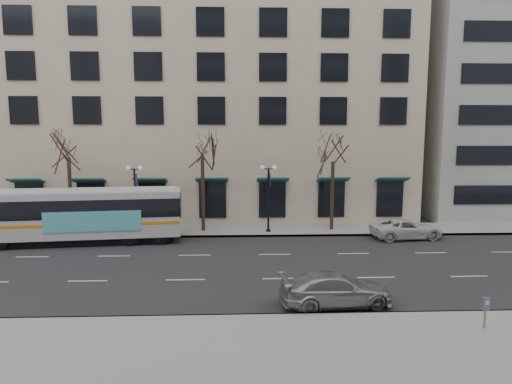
{
  "coord_description": "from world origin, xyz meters",
  "views": [
    {
      "loc": [
        2.87,
        -23.78,
        7.4
      ],
      "look_at": [
        3.83,
        2.09,
        4.0
      ],
      "focal_mm": 30.0,
      "sensor_mm": 36.0,
      "label": 1
    }
  ],
  "objects_px": {
    "white_pickup": "(406,229)",
    "silver_car": "(336,289)",
    "tree_far_mid": "(202,143)",
    "tree_far_right": "(333,149)",
    "lamp_post_left": "(135,196)",
    "tree_far_left": "(68,145)",
    "pay_station": "(486,306)",
    "lamp_post_right": "(269,195)",
    "city_bus": "(82,214)"
  },
  "relations": [
    {
      "from": "lamp_post_left",
      "to": "pay_station",
      "type": "relative_size",
      "value": 4.3
    },
    {
      "from": "lamp_post_right",
      "to": "tree_far_right",
      "type": "bearing_deg",
      "value": 6.85
    },
    {
      "from": "tree_far_right",
      "to": "pay_station",
      "type": "relative_size",
      "value": 6.65
    },
    {
      "from": "tree_far_right",
      "to": "pay_station",
      "type": "bearing_deg",
      "value": -83.12
    },
    {
      "from": "tree_far_right",
      "to": "lamp_post_right",
      "type": "xyz_separation_m",
      "value": [
        -4.99,
        -0.6,
        -3.48
      ]
    },
    {
      "from": "tree_far_left",
      "to": "lamp_post_left",
      "type": "distance_m",
      "value": 6.29
    },
    {
      "from": "tree_far_mid",
      "to": "silver_car",
      "type": "distance_m",
      "value": 17.43
    },
    {
      "from": "tree_far_left",
      "to": "silver_car",
      "type": "distance_m",
      "value": 23.28
    },
    {
      "from": "city_bus",
      "to": "pay_station",
      "type": "distance_m",
      "value": 24.92
    },
    {
      "from": "silver_car",
      "to": "white_pickup",
      "type": "bearing_deg",
      "value": -39.33
    },
    {
      "from": "city_bus",
      "to": "silver_car",
      "type": "xyz_separation_m",
      "value": [
        15.17,
        -11.7,
        -1.32
      ]
    },
    {
      "from": "lamp_post_left",
      "to": "white_pickup",
      "type": "relative_size",
      "value": 1.02
    },
    {
      "from": "tree_far_mid",
      "to": "lamp_post_right",
      "type": "height_order",
      "value": "tree_far_mid"
    },
    {
      "from": "white_pickup",
      "to": "lamp_post_left",
      "type": "bearing_deg",
      "value": 77.6
    },
    {
      "from": "tree_far_left",
      "to": "lamp_post_right",
      "type": "xyz_separation_m",
      "value": [
        15.01,
        -0.6,
        -3.75
      ]
    },
    {
      "from": "tree_far_mid",
      "to": "white_pickup",
      "type": "xyz_separation_m",
      "value": [
        14.92,
        -2.6,
        -6.19
      ]
    },
    {
      "from": "lamp_post_right",
      "to": "pay_station",
      "type": "bearing_deg",
      "value": -67.19
    },
    {
      "from": "city_bus",
      "to": "pay_station",
      "type": "bearing_deg",
      "value": -41.92
    },
    {
      "from": "lamp_post_right",
      "to": "white_pickup",
      "type": "xyz_separation_m",
      "value": [
        9.92,
        -2.0,
        -2.23
      ]
    },
    {
      "from": "tree_far_left",
      "to": "silver_car",
      "type": "bearing_deg",
      "value": -40.77
    },
    {
      "from": "lamp_post_right",
      "to": "city_bus",
      "type": "relative_size",
      "value": 0.37
    },
    {
      "from": "lamp_post_left",
      "to": "lamp_post_right",
      "type": "xyz_separation_m",
      "value": [
        10.0,
        0.0,
        0.0
      ]
    },
    {
      "from": "silver_car",
      "to": "pay_station",
      "type": "height_order",
      "value": "silver_car"
    },
    {
      "from": "tree_far_left",
      "to": "white_pickup",
      "type": "bearing_deg",
      "value": -5.96
    },
    {
      "from": "tree_far_mid",
      "to": "pay_station",
      "type": "bearing_deg",
      "value": -55.3
    },
    {
      "from": "pay_station",
      "to": "lamp_post_right",
      "type": "bearing_deg",
      "value": 109.32
    },
    {
      "from": "white_pickup",
      "to": "silver_car",
      "type": "bearing_deg",
      "value": 140.23
    },
    {
      "from": "city_bus",
      "to": "silver_car",
      "type": "height_order",
      "value": "city_bus"
    },
    {
      "from": "lamp_post_left",
      "to": "white_pickup",
      "type": "distance_m",
      "value": 20.14
    },
    {
      "from": "lamp_post_right",
      "to": "silver_car",
      "type": "height_order",
      "value": "lamp_post_right"
    },
    {
      "from": "tree_far_right",
      "to": "pay_station",
      "type": "distance_m",
      "value": 18.42
    },
    {
      "from": "tree_far_left",
      "to": "lamp_post_left",
      "type": "height_order",
      "value": "tree_far_left"
    },
    {
      "from": "tree_far_left",
      "to": "city_bus",
      "type": "bearing_deg",
      "value": -58.01
    },
    {
      "from": "silver_car",
      "to": "white_pickup",
      "type": "height_order",
      "value": "silver_car"
    },
    {
      "from": "tree_far_left",
      "to": "tree_far_right",
      "type": "height_order",
      "value": "tree_far_left"
    },
    {
      "from": "tree_far_right",
      "to": "lamp_post_left",
      "type": "bearing_deg",
      "value": -177.71
    },
    {
      "from": "tree_far_left",
      "to": "silver_car",
      "type": "height_order",
      "value": "tree_far_left"
    },
    {
      "from": "lamp_post_right",
      "to": "pay_station",
      "type": "distance_m",
      "value": 18.42
    },
    {
      "from": "lamp_post_left",
      "to": "city_bus",
      "type": "xyz_separation_m",
      "value": [
        -3.14,
        -2.39,
        -0.9
      ]
    },
    {
      "from": "tree_far_mid",
      "to": "tree_far_right",
      "type": "bearing_deg",
      "value": -0.0
    },
    {
      "from": "tree_far_right",
      "to": "tree_far_mid",
      "type": "bearing_deg",
      "value": 180.0
    },
    {
      "from": "city_bus",
      "to": "white_pickup",
      "type": "xyz_separation_m",
      "value": [
        23.05,
        0.39,
        -1.33
      ]
    },
    {
      "from": "tree_far_left",
      "to": "tree_far_mid",
      "type": "relative_size",
      "value": 0.98
    },
    {
      "from": "tree_far_left",
      "to": "lamp_post_right",
      "type": "height_order",
      "value": "tree_far_left"
    },
    {
      "from": "lamp_post_right",
      "to": "lamp_post_left",
      "type": "bearing_deg",
      "value": 180.0
    },
    {
      "from": "city_bus",
      "to": "silver_car",
      "type": "distance_m",
      "value": 19.2
    },
    {
      "from": "white_pickup",
      "to": "tree_far_right",
      "type": "bearing_deg",
      "value": 55.5
    },
    {
      "from": "lamp_post_right",
      "to": "silver_car",
      "type": "distance_m",
      "value": 14.41
    },
    {
      "from": "city_bus",
      "to": "silver_car",
      "type": "bearing_deg",
      "value": -43.95
    },
    {
      "from": "silver_car",
      "to": "white_pickup",
      "type": "relative_size",
      "value": 0.96
    }
  ]
}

